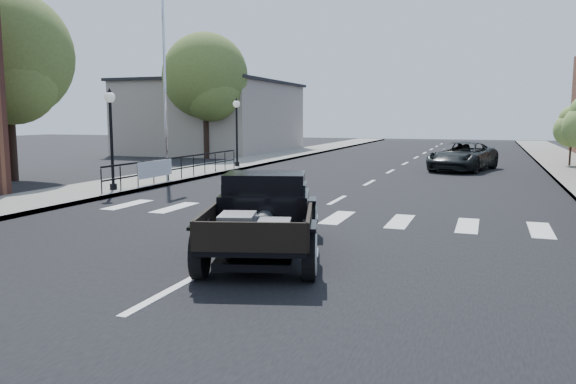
% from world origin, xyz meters
% --- Properties ---
extents(ground, '(120.00, 120.00, 0.00)m').
position_xyz_m(ground, '(0.00, 0.00, 0.00)').
color(ground, black).
rests_on(ground, ground).
extents(road, '(14.00, 80.00, 0.02)m').
position_xyz_m(road, '(0.00, 15.00, 0.01)').
color(road, black).
rests_on(road, ground).
extents(road_markings, '(12.00, 60.00, 0.06)m').
position_xyz_m(road_markings, '(0.00, 10.00, 0.00)').
color(road_markings, silver).
rests_on(road_markings, ground).
extents(sidewalk_left, '(3.00, 80.00, 0.15)m').
position_xyz_m(sidewalk_left, '(-8.50, 15.00, 0.07)').
color(sidewalk_left, gray).
rests_on(sidewalk_left, ground).
extents(low_building_left, '(10.00, 12.00, 5.00)m').
position_xyz_m(low_building_left, '(-15.00, 28.00, 2.50)').
color(low_building_left, '#A29588').
rests_on(low_building_left, ground).
extents(railing, '(0.08, 10.00, 1.00)m').
position_xyz_m(railing, '(-7.30, 10.00, 0.65)').
color(railing, black).
rests_on(railing, sidewalk_left).
extents(banner, '(0.04, 2.20, 0.60)m').
position_xyz_m(banner, '(-7.22, 8.00, 0.45)').
color(banner, silver).
rests_on(banner, sidewalk_left).
extents(lamp_post_b, '(0.36, 0.36, 3.41)m').
position_xyz_m(lamp_post_b, '(-7.60, 6.00, 1.85)').
color(lamp_post_b, black).
rests_on(lamp_post_b, sidewalk_left).
extents(lamp_post_c, '(0.36, 0.36, 3.41)m').
position_xyz_m(lamp_post_c, '(-7.60, 16.00, 1.85)').
color(lamp_post_c, black).
rests_on(lamp_post_c, sidewalk_left).
extents(flagpole, '(0.12, 0.12, 11.93)m').
position_xyz_m(flagpole, '(-9.20, 12.00, 6.11)').
color(flagpole, silver).
rests_on(flagpole, sidewalk_left).
extents(big_tree_near, '(5.25, 5.25, 7.71)m').
position_xyz_m(big_tree_near, '(-14.00, 8.00, 3.85)').
color(big_tree_near, '#4E622A').
rests_on(big_tree_near, ground).
extents(big_tree_far, '(5.34, 5.34, 7.85)m').
position_xyz_m(big_tree_far, '(-12.50, 22.00, 3.92)').
color(big_tree_far, '#4E622A').
rests_on(big_tree_far, ground).
extents(small_tree_e, '(1.75, 1.75, 2.92)m').
position_xyz_m(small_tree_e, '(8.30, 21.83, 1.61)').
color(small_tree_e, olive).
rests_on(small_tree_e, sidewalk_right).
extents(hotrod_pickup, '(3.33, 4.99, 1.59)m').
position_xyz_m(hotrod_pickup, '(0.50, -0.28, 0.79)').
color(hotrod_pickup, black).
rests_on(hotrod_pickup, ground).
extents(second_car, '(3.53, 5.42, 1.39)m').
position_xyz_m(second_car, '(3.21, 18.75, 0.69)').
color(second_car, black).
rests_on(second_car, ground).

